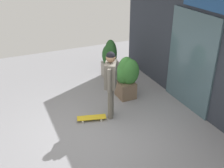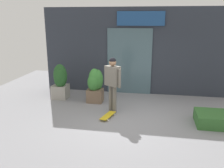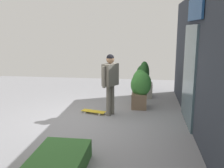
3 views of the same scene
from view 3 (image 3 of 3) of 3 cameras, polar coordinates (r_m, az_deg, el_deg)
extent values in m
plane|color=gray|center=(7.25, -5.23, -7.86)|extent=(12.00, 12.00, 0.00)
cube|color=#2D333D|center=(6.81, 18.27, 4.78)|extent=(7.35, 0.25, 3.35)
cube|color=#47606B|center=(7.07, 16.57, 1.92)|extent=(1.73, 0.06, 2.56)
cube|color=navy|center=(6.59, 17.82, 15.46)|extent=(1.78, 0.05, 0.53)
cylinder|color=#666056|center=(7.45, -0.76, -3.71)|extent=(0.13, 0.13, 0.88)
cylinder|color=#666056|center=(7.57, 0.01, -3.45)|extent=(0.13, 0.13, 0.88)
cube|color=#6B665B|center=(7.34, -0.38, 2.08)|extent=(0.53, 0.46, 0.62)
cylinder|color=#6B665B|center=(7.14, -1.78, 1.50)|extent=(0.09, 0.09, 0.59)
cylinder|color=#6B665B|center=(7.56, 0.95, 2.11)|extent=(0.09, 0.09, 0.59)
sphere|color=#997051|center=(7.28, -0.38, 5.42)|extent=(0.23, 0.23, 0.23)
sphere|color=black|center=(7.27, -0.38, 5.73)|extent=(0.22, 0.22, 0.22)
cube|color=gold|center=(7.75, -4.06, -5.98)|extent=(0.39, 0.76, 0.02)
cylinder|color=silver|center=(7.77, -6.01, -6.29)|extent=(0.04, 0.06, 0.05)
cylinder|color=silver|center=(7.97, -5.20, -5.80)|extent=(0.04, 0.06, 0.05)
cylinder|color=silver|center=(7.57, -2.86, -6.74)|extent=(0.04, 0.06, 0.05)
cylinder|color=silver|center=(7.77, -2.11, -6.23)|extent=(0.04, 0.06, 0.05)
cube|color=brown|center=(8.26, 5.99, -3.64)|extent=(0.55, 0.47, 0.48)
ellipsoid|color=#387A33|center=(8.17, 5.58, -0.15)|extent=(0.42, 0.41, 0.63)
ellipsoid|color=#387A33|center=(8.13, 6.20, 0.34)|extent=(0.43, 0.50, 0.81)
ellipsoid|color=#387A33|center=(8.05, 6.67, 0.05)|extent=(0.41, 0.56, 0.76)
cube|color=gray|center=(9.59, 7.24, -1.33)|extent=(0.56, 0.53, 0.51)
ellipsoid|color=#235123|center=(9.42, 6.73, 1.97)|extent=(0.47, 0.47, 0.74)
ellipsoid|color=#235123|center=(9.42, 7.10, 2.32)|extent=(0.52, 0.36, 0.87)
camera|label=1|loc=(4.07, -59.93, 27.43)|focal=43.69mm
camera|label=2|loc=(10.12, -48.09, 10.94)|focal=38.79mm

